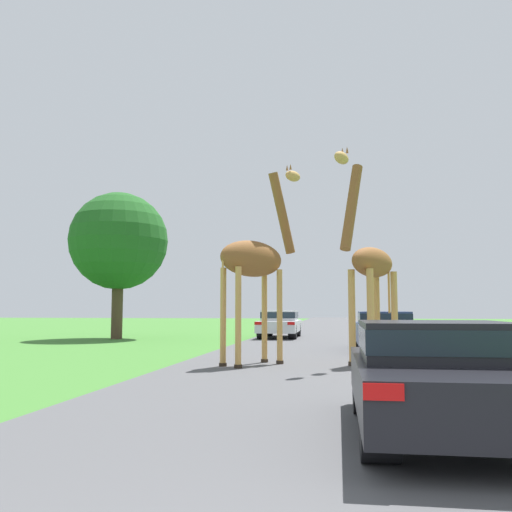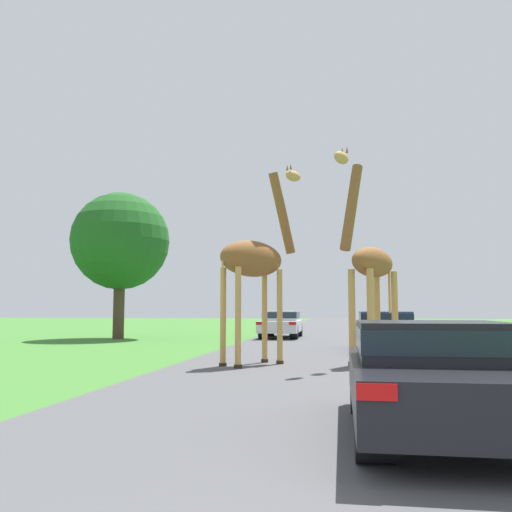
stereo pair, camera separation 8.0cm
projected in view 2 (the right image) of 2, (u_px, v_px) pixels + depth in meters
road at (338, 334)px, 30.48m from camera, size 8.12×120.00×0.00m
giraffe_near_road at (256, 260)px, 14.01m from camera, size 2.12×2.58×5.45m
giraffe_companion at (370, 266)px, 14.00m from camera, size 1.78×2.69×5.38m
car_lead_maroon at (431, 373)px, 6.12m from camera, size 1.79×4.00×1.27m
car_queue_right at (281, 323)px, 26.83m from camera, size 1.84×4.67×1.34m
car_queue_left at (385, 329)px, 18.51m from camera, size 1.86×4.65×1.33m
tree_centre_back at (120, 242)px, 26.05m from camera, size 4.67×4.67×7.01m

